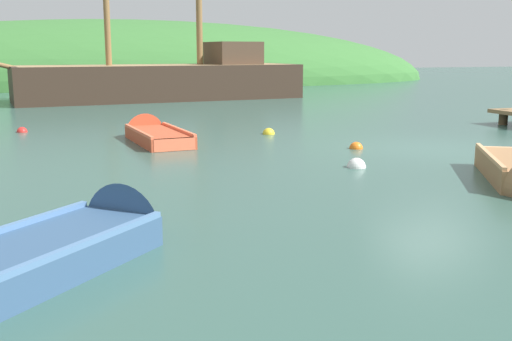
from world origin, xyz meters
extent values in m
plane|color=#33564C|center=(0.00, 0.00, 0.00)|extent=(120.00, 120.00, 0.00)
cylinder|color=#4F3D27|center=(5.11, 3.52, -0.06)|extent=(0.28, 0.28, 1.09)
ellipsoid|color=#387033|center=(-3.05, 33.64, 0.00)|extent=(49.29, 18.81, 9.01)
cube|color=#38281E|center=(-3.32, 17.27, 0.42)|extent=(13.74, 5.06, 2.45)
cube|color=#997A51|center=(-3.32, 17.27, 1.60)|extent=(13.18, 4.70, 0.10)
cube|color=#4C3828|center=(0.43, 17.60, 2.20)|extent=(2.43, 2.90, 1.10)
cube|color=#335175|center=(-8.95, -5.65, 0.12)|extent=(2.88, 2.84, 0.48)
cone|color=#335175|center=(-7.69, -4.43, 0.12)|extent=(1.32, 1.33, 1.18)
cube|color=#4F75A1|center=(-8.60, -5.30, 0.30)|extent=(0.92, 0.95, 0.05)
cube|color=#4F75A1|center=(-9.30, -5.99, 0.30)|extent=(0.92, 0.95, 0.05)
cube|color=#4F75A1|center=(-8.54, -6.06, 0.39)|extent=(2.03, 1.96, 0.07)
cube|color=#C64C2D|center=(-6.01, 3.25, 0.09)|extent=(1.35, 2.95, 0.42)
cone|color=#C64C2D|center=(-6.16, 5.03, 0.09)|extent=(1.12, 0.79, 1.07)
cube|color=#FF6E48|center=(-5.90, 1.87, 0.15)|extent=(1.02, 0.20, 0.29)
cube|color=#FF6E48|center=(-6.06, 3.75, 0.24)|extent=(1.05, 0.26, 0.05)
cube|color=#FF6E48|center=(-5.97, 2.75, 0.24)|extent=(1.05, 0.26, 0.05)
cube|color=#FF6E48|center=(-5.49, 3.30, 0.33)|extent=(0.31, 2.81, 0.07)
cube|color=#FF6E48|center=(-6.54, 3.21, 0.33)|extent=(0.31, 2.81, 0.07)
cube|color=tan|center=(0.10, -2.28, 0.22)|extent=(0.93, 0.61, 0.36)
cube|color=tan|center=(-1.03, -3.18, 0.43)|extent=(1.45, 2.41, 0.07)
sphere|color=orange|center=(-1.67, 0.75, 0.00)|extent=(0.33, 0.33, 0.33)
sphere|color=white|center=(-2.83, -1.40, 0.00)|extent=(0.39, 0.39, 0.39)
sphere|color=yellow|center=(-2.76, 3.91, 0.00)|extent=(0.35, 0.35, 0.35)
sphere|color=red|center=(-9.39, 6.68, 0.00)|extent=(0.31, 0.31, 0.31)
camera|label=1|loc=(-8.81, -12.29, 2.35)|focal=43.01mm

